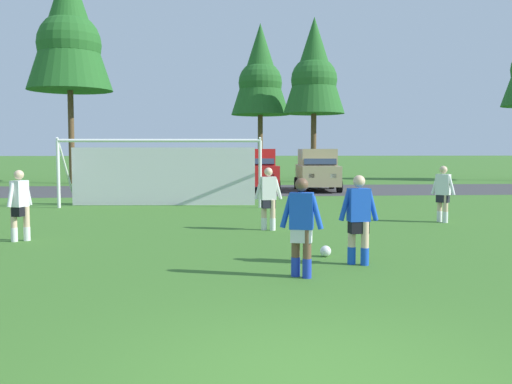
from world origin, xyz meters
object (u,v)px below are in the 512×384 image
object	(u,v)px
player_winger_right	(20,206)
player_defender_far	(268,199)
parked_car_slot_far_left	(138,174)
parked_car_slot_center	(317,169)
player_midfield_center	(443,194)
parked_car_slot_center_left	(255,169)
player_winger_left	(301,228)
soccer_goal	(163,172)
player_striker_near	(359,220)
parked_car_slot_left	(207,174)
soccer_ball	(326,251)

from	to	relation	value
player_winger_right	player_defender_far	bearing A→B (deg)	13.05
parked_car_slot_far_left	parked_car_slot_center	xyz separation A→B (m)	(9.16, -0.04, 0.24)
player_midfield_center	player_defender_far	xyz separation A→B (m)	(-5.21, -1.22, 0.00)
parked_car_slot_center_left	player_winger_left	bearing A→B (deg)	-92.48
soccer_goal	parked_car_slot_center_left	xyz separation A→B (m)	(4.16, 8.26, -0.18)
player_defender_far	player_winger_left	world-z (taller)	same
soccer_goal	parked_car_slot_center	size ratio (longest dim) A/B	1.59
player_striker_near	parked_car_slot_left	world-z (taller)	parked_car_slot_left
soccer_goal	parked_car_slot_far_left	world-z (taller)	soccer_goal
parked_car_slot_left	parked_car_slot_center	world-z (taller)	parked_car_slot_center
soccer_goal	player_winger_right	distance (m)	8.70
player_striker_near	parked_car_slot_center_left	world-z (taller)	parked_car_slot_center_left
soccer_goal	parked_car_slot_left	bearing A→B (deg)	78.55
parked_car_slot_center_left	player_striker_near	bearing A→B (deg)	-89.13
soccer_ball	player_defender_far	distance (m)	3.98
soccer_goal	player_winger_left	size ratio (longest dim) A/B	4.60
soccer_ball	player_winger_right	distance (m)	7.10
player_midfield_center	parked_car_slot_center	xyz separation A→B (m)	(-1.18, 13.32, 0.29)
soccer_ball	player_defender_far	world-z (taller)	player_defender_far
player_midfield_center	parked_car_slot_center	world-z (taller)	parked_car_slot_center
player_winger_right	parked_car_slot_left	bearing A→B (deg)	75.53
player_winger_left	parked_car_slot_center	world-z (taller)	parked_car_slot_center
player_defender_far	parked_car_slot_center	distance (m)	15.09
player_defender_far	player_winger_left	bearing A→B (deg)	-90.30
player_striker_near	parked_car_slot_left	distance (m)	19.84
player_winger_right	parked_car_slot_far_left	xyz separation A→B (m)	(0.75, 15.94, 0.05)
soccer_ball	parked_car_slot_left	distance (m)	18.98
soccer_goal	player_defender_far	bearing A→B (deg)	-64.63
parked_car_slot_center	parked_car_slot_left	bearing A→B (deg)	175.71
parked_car_slot_far_left	player_winger_left	bearing A→B (deg)	-75.83
player_defender_far	parked_car_slot_center_left	world-z (taller)	parked_car_slot_center_left
player_midfield_center	parked_car_slot_left	bearing A→B (deg)	116.57
player_defender_far	parked_car_slot_left	xyz separation A→B (m)	(-1.66, 14.97, 0.05)
parked_car_slot_far_left	parked_car_slot_left	distance (m)	3.48
player_striker_near	player_defender_far	bearing A→B (deg)	104.10
player_defender_far	player_striker_near	bearing A→B (deg)	-75.90
parked_car_slot_far_left	parked_car_slot_center	bearing A→B (deg)	-0.23
parked_car_slot_left	parked_car_slot_center_left	xyz separation A→B (m)	(2.53, 0.23, 0.24)
parked_car_slot_left	player_defender_far	bearing A→B (deg)	-83.66
parked_car_slot_left	player_winger_right	bearing A→B (deg)	-104.47
player_midfield_center	parked_car_slot_center	size ratio (longest dim) A/B	0.35
soccer_ball	player_defender_far	xyz separation A→B (m)	(-0.74, 3.84, 0.71)
soccer_goal	player_winger_left	xyz separation A→B (m)	(3.26, -12.54, -0.47)
player_winger_left	parked_car_slot_left	xyz separation A→B (m)	(-1.63, 20.57, 0.05)
player_midfield_center	parked_car_slot_left	world-z (taller)	parked_car_slot_left
player_winger_left	parked_car_slot_center	bearing A→B (deg)	78.58
parked_car_slot_far_left	parked_car_slot_center_left	size ratio (longest dim) A/B	0.91
parked_car_slot_center_left	parked_car_slot_center	size ratio (longest dim) A/B	0.99
soccer_ball	player_midfield_center	distance (m)	6.80
player_striker_near	soccer_ball	bearing A→B (deg)	117.73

